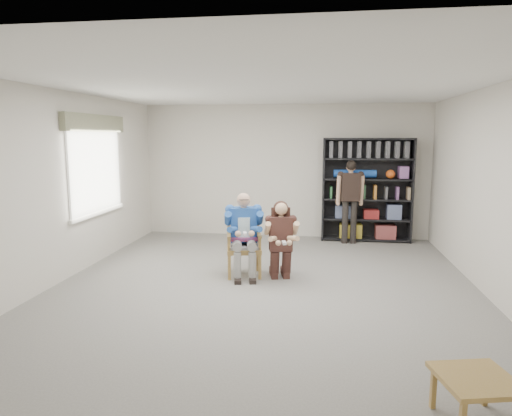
% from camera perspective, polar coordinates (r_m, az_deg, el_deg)
% --- Properties ---
extents(room_shell, '(6.00, 7.00, 2.80)m').
position_cam_1_polar(room_shell, '(6.27, 1.03, 2.28)').
color(room_shell, beige).
rests_on(room_shell, ground).
extents(floor, '(6.00, 7.00, 0.01)m').
position_cam_1_polar(floor, '(6.58, 1.00, -9.92)').
color(floor, slate).
rests_on(floor, ground).
extents(window_left, '(0.16, 2.00, 1.75)m').
position_cam_1_polar(window_left, '(8.10, -19.29, 4.92)').
color(window_left, white).
rests_on(window_left, room_shell).
extents(armchair, '(0.68, 0.66, 0.99)m').
position_cam_1_polar(armchair, '(7.01, -1.52, -4.51)').
color(armchair, olive).
rests_on(armchair, floor).
extents(seated_man, '(0.71, 0.87, 1.29)m').
position_cam_1_polar(seated_man, '(6.98, -1.53, -3.32)').
color(seated_man, '#164994').
rests_on(seated_man, floor).
extents(kneeling_woman, '(0.65, 0.88, 1.18)m').
position_cam_1_polar(kneeling_woman, '(6.80, 3.14, -4.12)').
color(kneeling_woman, '#38221D').
rests_on(kneeling_woman, floor).
extents(bookshelf, '(1.80, 0.38, 2.10)m').
position_cam_1_polar(bookshelf, '(9.56, 13.68, 2.20)').
color(bookshelf, black).
rests_on(bookshelf, floor).
extents(standing_man, '(0.55, 0.35, 1.66)m').
position_cam_1_polar(standing_man, '(9.26, 11.66, 0.70)').
color(standing_man, black).
rests_on(standing_man, floor).
extents(side_table, '(0.64, 0.64, 0.37)m').
position_cam_1_polar(side_table, '(4.02, 25.68, -20.83)').
color(side_table, olive).
rests_on(side_table, floor).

